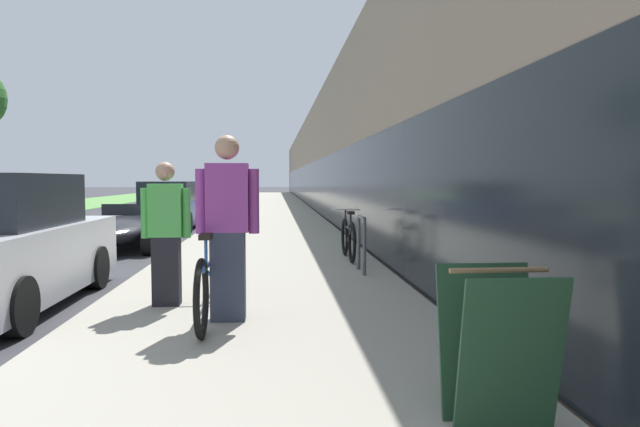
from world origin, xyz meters
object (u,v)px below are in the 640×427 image
(person_bystander, at_px, (166,234))
(bike_rack_hoop, at_px, (362,238))
(cruiser_bike_nearest, at_px, (348,238))
(sandwich_board_sign, at_px, (498,347))
(tandem_bicycle, at_px, (214,276))
(parked_sedan_far, at_px, (169,208))
(person_rider, at_px, (228,228))
(vintage_roadster_curbside, at_px, (123,230))

(person_bystander, height_order, bike_rack_hoop, person_bystander)
(cruiser_bike_nearest, height_order, sandwich_board_sign, sandwich_board_sign)
(tandem_bicycle, distance_m, cruiser_bike_nearest, 4.26)
(cruiser_bike_nearest, height_order, parked_sedan_far, parked_sedan_far)
(tandem_bicycle, height_order, bike_rack_hoop, tandem_bicycle)
(tandem_bicycle, bearing_deg, bike_rack_hoop, 51.17)
(person_bystander, xyz_separation_m, parked_sedan_far, (-2.06, 11.48, -0.28))
(person_rider, distance_m, sandwich_board_sign, 3.11)
(vintage_roadster_curbside, bearing_deg, person_bystander, -71.75)
(person_rider, relative_size, cruiser_bike_nearest, 1.11)
(person_bystander, xyz_separation_m, vintage_roadster_curbside, (-2.15, 6.51, -0.53))
(cruiser_bike_nearest, height_order, vintage_roadster_curbside, cruiser_bike_nearest)
(bike_rack_hoop, bearing_deg, tandem_bicycle, -128.83)
(person_bystander, height_order, parked_sedan_far, person_bystander)
(person_rider, xyz_separation_m, person_bystander, (-0.73, 0.72, -0.12))
(tandem_bicycle, bearing_deg, parked_sedan_far, 102.43)
(bike_rack_hoop, bearing_deg, person_bystander, -140.73)
(person_bystander, bearing_deg, tandem_bicycle, -33.80)
(person_bystander, xyz_separation_m, bike_rack_hoop, (2.47, 2.02, -0.28))
(bike_rack_hoop, distance_m, sandwich_board_sign, 5.32)
(tandem_bicycle, bearing_deg, sandwich_board_sign, -57.39)
(cruiser_bike_nearest, bearing_deg, sandwich_board_sign, -90.34)
(person_rider, relative_size, vintage_roadster_curbside, 0.47)
(tandem_bicycle, relative_size, person_bystander, 1.75)
(tandem_bicycle, relative_size, bike_rack_hoop, 3.26)
(tandem_bicycle, distance_m, sandwich_board_sign, 3.47)
(parked_sedan_far, bearing_deg, sandwich_board_sign, -73.12)
(cruiser_bike_nearest, bearing_deg, parked_sedan_far, 119.37)
(person_bystander, relative_size, parked_sedan_far, 0.36)
(person_rider, distance_m, cruiser_bike_nearest, 4.55)
(vintage_roadster_curbside, bearing_deg, bike_rack_hoop, -44.17)
(sandwich_board_sign, bearing_deg, bike_rack_hoop, 89.43)
(person_rider, relative_size, parked_sedan_far, 0.42)
(person_bystander, xyz_separation_m, cruiser_bike_nearest, (2.46, 3.44, -0.43))
(bike_rack_hoop, relative_size, sandwich_board_sign, 0.94)
(bike_rack_hoop, height_order, vintage_roadster_curbside, bike_rack_hoop)
(person_rider, distance_m, person_bystander, 1.03)
(bike_rack_hoop, relative_size, cruiser_bike_nearest, 0.52)
(sandwich_board_sign, relative_size, vintage_roadster_curbside, 0.23)
(person_bystander, bearing_deg, parked_sedan_far, 100.18)
(bike_rack_hoop, height_order, parked_sedan_far, parked_sedan_far)
(tandem_bicycle, xyz_separation_m, person_rider, (0.18, -0.36, 0.53))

